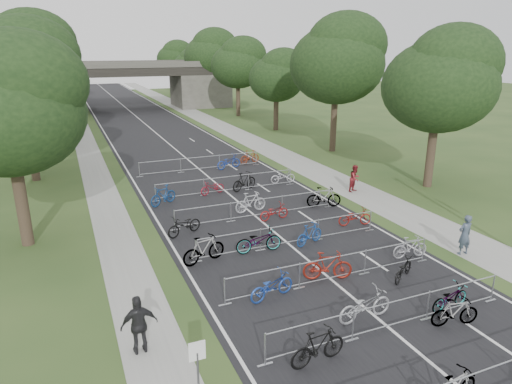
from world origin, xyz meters
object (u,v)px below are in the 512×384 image
(overpass_bridge, at_px, (126,86))
(park_sign, at_px, (197,360))
(pedestrian_a, at_px, (465,235))
(pedestrian_b, at_px, (355,178))
(pedestrian_c, at_px, (139,325))

(overpass_bridge, relative_size, park_sign, 16.99)
(pedestrian_a, relative_size, pedestrian_b, 1.07)
(pedestrian_a, xyz_separation_m, pedestrian_c, (-14.68, -1.40, 0.02))
(pedestrian_c, bearing_deg, park_sign, 110.57)
(overpass_bridge, height_order, park_sign, overpass_bridge)
(park_sign, distance_m, pedestrian_b, 20.15)
(park_sign, bearing_deg, pedestrian_c, 112.05)
(pedestrian_c, bearing_deg, pedestrian_b, -145.65)
(pedestrian_a, distance_m, pedestrian_c, 14.74)
(overpass_bridge, distance_m, pedestrian_c, 59.92)
(pedestrian_c, bearing_deg, pedestrian_a, -176.04)
(overpass_bridge, distance_m, pedestrian_b, 48.76)
(pedestrian_a, bearing_deg, overpass_bridge, -79.87)
(overpass_bridge, relative_size, pedestrian_c, 16.12)
(park_sign, xyz_separation_m, pedestrian_a, (13.60, 4.05, -0.32))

